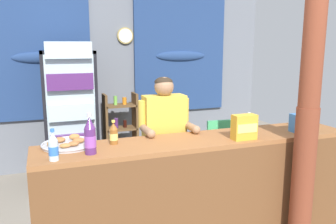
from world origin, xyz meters
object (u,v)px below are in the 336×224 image
object	(u,v)px
bottle_shelf_rack	(121,131)
soda_bottle_orange_soda	(249,125)
soda_bottle_water	(53,147)
shopkeeper	(164,133)
plastic_lawn_chair	(218,145)
soda_bottle_grape_soda	(90,137)
banana_bunch	(305,120)
timber_post	(308,114)
pastry_tray	(69,144)
stall_counter	(206,184)
snack_box_choco_powder	(244,127)
soda_bottle_iced_tea	(114,134)
snack_box_biscuit	(302,123)
drink_fridge	(70,108)

from	to	relation	value
bottle_shelf_rack	soda_bottle_orange_soda	bearing A→B (deg)	-69.95
soda_bottle_orange_soda	soda_bottle_water	bearing A→B (deg)	-174.18
soda_bottle_water	shopkeeper	bearing A→B (deg)	29.84
plastic_lawn_chair	shopkeeper	size ratio (longest dim) A/B	0.57
soda_bottle_grape_soda	banana_bunch	world-z (taller)	soda_bottle_grape_soda
timber_post	soda_bottle_orange_soda	xyz separation A→B (m)	(-0.32, 0.41, -0.16)
timber_post	soda_bottle_water	distance (m)	2.09
plastic_lawn_chair	pastry_tray	bearing A→B (deg)	-150.84
stall_counter	plastic_lawn_chair	world-z (taller)	stall_counter
soda_bottle_water	stall_counter	bearing A→B (deg)	2.93
timber_post	snack_box_choco_powder	xyz separation A→B (m)	(-0.47, 0.25, -0.14)
soda_bottle_iced_tea	stall_counter	bearing A→B (deg)	-15.23
soda_bottle_grape_soda	snack_box_choco_powder	size ratio (longest dim) A/B	1.45
pastry_tray	snack_box_choco_powder	bearing A→B (deg)	-12.29
timber_post	shopkeeper	size ratio (longest dim) A/B	1.71
stall_counter	banana_bunch	xyz separation A→B (m)	(1.23, 0.20, 0.45)
pastry_tray	banana_bunch	bearing A→B (deg)	-1.94
bottle_shelf_rack	shopkeeper	bearing A→B (deg)	-87.20
stall_counter	plastic_lawn_chair	size ratio (longest dim) A/B	3.38
snack_box_biscuit	pastry_tray	bearing A→B (deg)	172.78
plastic_lawn_chair	soda_bottle_water	xyz separation A→B (m)	(-2.14, -1.47, 0.60)
soda_bottle_orange_soda	pastry_tray	xyz separation A→B (m)	(-1.63, 0.17, -0.07)
soda_bottle_water	timber_post	bearing A→B (deg)	-6.33
snack_box_choco_powder	pastry_tray	distance (m)	1.52
snack_box_biscuit	bottle_shelf_rack	bearing A→B (deg)	120.26
bottle_shelf_rack	banana_bunch	world-z (taller)	banana_bunch
snack_box_biscuit	pastry_tray	world-z (taller)	snack_box_biscuit
soda_bottle_grape_soda	soda_bottle_water	size ratio (longest dim) A/B	1.36
bottle_shelf_rack	soda_bottle_water	size ratio (longest dim) A/B	4.80
snack_box_biscuit	soda_bottle_grape_soda	bearing A→B (deg)	-179.82
timber_post	soda_bottle_iced_tea	world-z (taller)	timber_post
soda_bottle_water	snack_box_biscuit	xyz separation A→B (m)	(2.29, 0.07, -0.01)
soda_bottle_grape_soda	pastry_tray	bearing A→B (deg)	117.30
soda_bottle_water	soda_bottle_iced_tea	bearing A→B (deg)	29.18
drink_fridge	banana_bunch	distance (m)	2.87
bottle_shelf_rack	banana_bunch	size ratio (longest dim) A/B	4.17
timber_post	plastic_lawn_chair	bearing A→B (deg)	87.82
snack_box_choco_powder	soda_bottle_iced_tea	bearing A→B (deg)	167.21
shopkeeper	soda_bottle_grape_soda	xyz separation A→B (m)	(-0.80, -0.55, 0.17)
bottle_shelf_rack	snack_box_biscuit	xyz separation A→B (m)	(1.30, -2.23, 0.49)
soda_bottle_iced_tea	plastic_lawn_chair	bearing A→B (deg)	35.92
soda_bottle_grape_soda	pastry_tray	distance (m)	0.34
soda_bottle_iced_tea	soda_bottle_water	distance (m)	0.57
soda_bottle_iced_tea	shopkeeper	bearing A→B (deg)	30.39
snack_box_biscuit	drink_fridge	bearing A→B (deg)	135.26
soda_bottle_grape_soda	snack_box_biscuit	world-z (taller)	soda_bottle_grape_soda
bottle_shelf_rack	plastic_lawn_chair	distance (m)	1.43
snack_box_choco_powder	plastic_lawn_chair	bearing A→B (deg)	69.87
shopkeeper	soda_bottle_water	world-z (taller)	shopkeeper
stall_counter	timber_post	size ratio (longest dim) A/B	1.12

